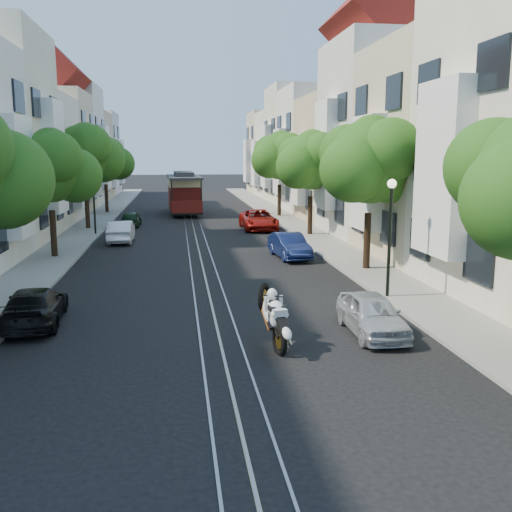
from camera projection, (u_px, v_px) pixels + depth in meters
name	position (u px, v px, depth m)	size (l,w,h in m)	color
ground	(192.00, 223.00, 43.01)	(200.00, 200.00, 0.00)	black
sidewalk_east	(287.00, 220.00, 43.97)	(2.50, 80.00, 0.12)	gray
sidewalk_west	(94.00, 223.00, 42.02)	(2.50, 80.00, 0.12)	gray
rail_left	(185.00, 223.00, 42.93)	(0.06, 80.00, 0.02)	gray
rail_slot	(192.00, 223.00, 43.00)	(0.06, 80.00, 0.02)	gray
rail_right	(200.00, 222.00, 43.08)	(0.06, 80.00, 0.02)	gray
lane_line	(192.00, 223.00, 43.01)	(0.08, 80.00, 0.01)	tan
townhouses_east	(347.00, 153.00, 43.60)	(7.75, 72.00, 12.00)	beige
townhouses_west	(23.00, 154.00, 40.42)	(7.75, 72.00, 11.76)	silver
tree_e_b	(371.00, 163.00, 24.60)	(4.93, 4.08, 6.68)	black
tree_e_c	(312.00, 162.00, 35.34)	(4.84, 3.99, 6.52)	black
tree_e_d	(280.00, 157.00, 46.02)	(5.01, 4.16, 6.85)	black
tree_w_b	(51.00, 169.00, 27.59)	(4.72, 3.87, 6.27)	black
tree_w_c	(85.00, 155.00, 38.20)	(5.13, 4.28, 7.09)	black
tree_w_d	(105.00, 160.00, 49.00)	(4.84, 3.99, 6.52)	black
lamp_east	(390.00, 220.00, 19.95)	(0.32, 0.32, 4.16)	black
lamp_west	(93.00, 191.00, 35.80)	(0.32, 0.32, 4.16)	black
sportbike_rider	(273.00, 315.00, 15.16)	(0.71, 2.09, 1.71)	black
cable_car	(184.00, 191.00, 49.13)	(3.03, 8.66, 3.29)	black
parked_car_e_near	(372.00, 314.00, 16.43)	(1.40, 3.47, 1.18)	#A5AAB1
parked_car_e_mid	(289.00, 246.00, 28.39)	(1.31, 3.76, 1.24)	#0D1742
parked_car_e_far	(259.00, 220.00, 39.00)	(2.25, 4.89, 1.36)	maroon
parked_car_w_near	(35.00, 306.00, 17.31)	(1.62, 3.98, 1.15)	black
parked_car_w_mid	(121.00, 231.00, 33.47)	(1.35, 3.87, 1.27)	white
parked_car_w_far	(131.00, 219.00, 40.57)	(1.31, 3.25, 1.11)	black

